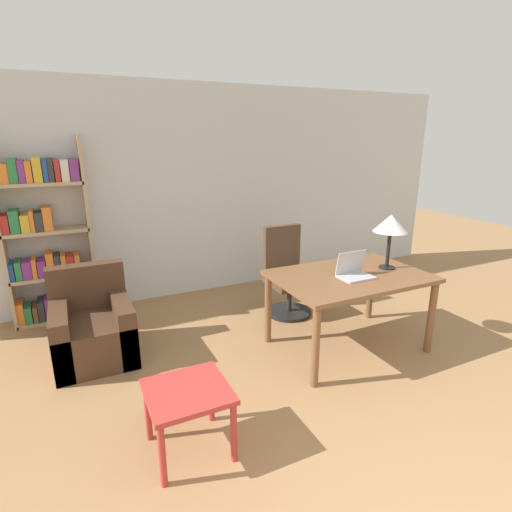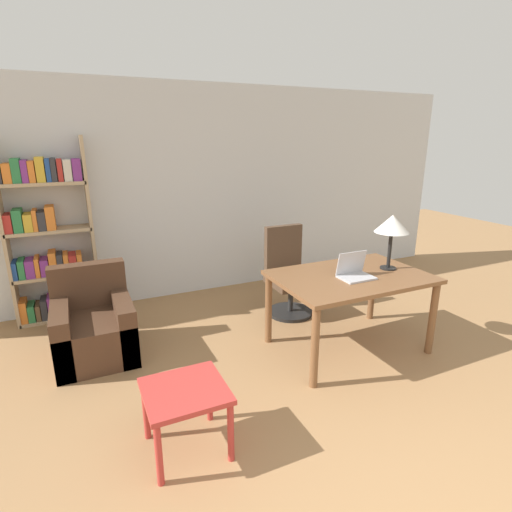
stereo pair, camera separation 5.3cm
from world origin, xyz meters
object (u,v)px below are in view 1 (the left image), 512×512
Objects in this scene: laptop at (354,272)px; office_chair at (287,275)px; desk at (350,284)px; side_table_blue at (188,400)px; table_lamp at (391,225)px; armchair at (93,329)px; bookshelf at (44,240)px.

office_chair reaches higher than laptop.
desk is 2.74× the size of side_table_blue.
laptop is 0.57× the size of table_lamp.
bookshelf is (-0.36, 1.06, 0.68)m from armchair.
office_chair is (-0.13, 1.00, -0.21)m from desk.
table_lamp reaches higher than desk.
desk is 1.97m from side_table_blue.
table_lamp is at bearing -0.14° from desk.
laptop is 2.55m from armchair.
laptop is 0.30× the size of office_chair.
side_table_blue is (-2.29, -0.68, -0.83)m from table_lamp.
laptop is 0.15× the size of bookshelf.
bookshelf reaches higher than table_lamp.
table_lamp is at bearing 16.46° from side_table_blue.
desk is 2.51m from armchair.
laptop is at bearing -37.59° from bookshelf.
armchair is at bearing 158.57° from desk.
laptop is 0.59× the size of side_table_blue.
desk is at bearing -82.90° from office_chair.
side_table_blue is 1.66m from armchair.
office_chair is at bearing -20.81° from bookshelf.
side_table_blue is 2.83m from bookshelf.
desk is at bearing -21.43° from armchair.
bookshelf is (-2.54, 0.97, 0.50)m from office_chair.
armchair is (-2.76, 0.91, -0.94)m from table_lamp.
office_chair is 0.51× the size of bookshelf.
side_table_blue is at bearing -73.23° from armchair.
office_chair reaches higher than desk.
office_chair is at bearing 2.59° from armchair.
table_lamp is (0.46, -0.00, 0.55)m from desk.
office_chair is (-0.11, 1.07, -0.36)m from laptop.
laptop is at bearing 18.52° from side_table_blue.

